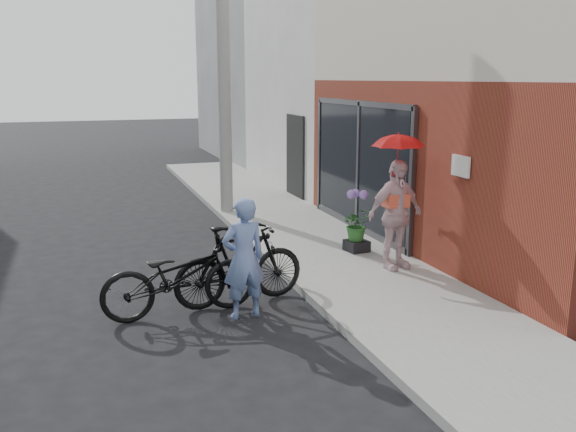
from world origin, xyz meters
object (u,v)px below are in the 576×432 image
utility_pole (223,56)px  bike_right (239,264)px  bike_left (179,276)px  planter (357,246)px  kimono_woman (395,215)px  officer (244,258)px

utility_pole → bike_right: (-1.12, -5.40, -2.94)m
bike_left → utility_pole: bearing=-23.0°
utility_pole → bike_left: bearing=-109.5°
bike_left → planter: size_ratio=5.71×
bike_left → kimono_woman: 3.53m
kimono_woman → bike_right: bearing=177.6°
utility_pole → bike_right: 6.25m
utility_pole → bike_left: (-1.97, -5.56, -2.97)m
utility_pole → kimono_woman: utility_pole is taller
utility_pole → kimono_woman: size_ratio=4.07×
kimono_woman → bike_left: bearing=178.1°
utility_pole → planter: size_ratio=19.64×
officer → bike_right: (0.07, 0.50, -0.23)m
bike_left → kimono_woman: bearing=-84.3°
utility_pole → officer: 6.60m
bike_left → planter: 3.71m
utility_pole → planter: utility_pole is taller
bike_right → kimono_woman: bearing=-88.3°
utility_pole → bike_left: utility_pole is taller
bike_left → planter: bike_left is taller
bike_left → kimono_woman: kimono_woman is taller
officer → planter: size_ratio=4.46×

